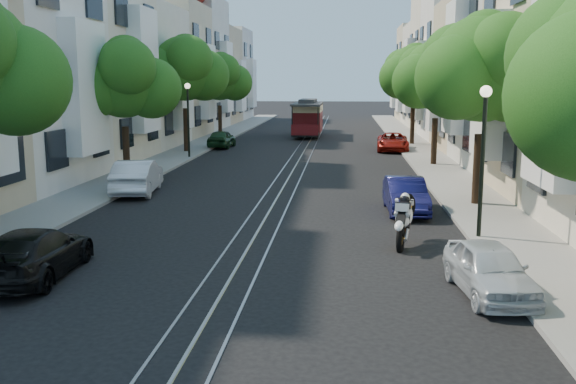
% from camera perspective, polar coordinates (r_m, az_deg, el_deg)
% --- Properties ---
extents(ground, '(200.00, 200.00, 0.00)m').
position_cam_1_polar(ground, '(42.15, 1.55, 3.85)').
color(ground, black).
rests_on(ground, ground).
extents(sidewalk_east, '(2.50, 80.00, 0.12)m').
position_cam_1_polar(sidewalk_east, '(42.33, 11.42, 3.77)').
color(sidewalk_east, gray).
rests_on(sidewalk_east, ground).
extents(sidewalk_west, '(2.50, 80.00, 0.12)m').
position_cam_1_polar(sidewalk_west, '(43.18, -8.12, 3.98)').
color(sidewalk_west, gray).
rests_on(sidewalk_west, ground).
extents(rail_left, '(0.06, 80.00, 0.02)m').
position_cam_1_polar(rail_left, '(42.18, 0.81, 3.87)').
color(rail_left, gray).
rests_on(rail_left, ground).
extents(rail_slot, '(0.06, 80.00, 0.02)m').
position_cam_1_polar(rail_slot, '(42.14, 1.55, 3.87)').
color(rail_slot, gray).
rests_on(rail_slot, ground).
extents(rail_right, '(0.06, 80.00, 0.02)m').
position_cam_1_polar(rail_right, '(42.11, 2.30, 3.86)').
color(rail_right, gray).
rests_on(rail_right, ground).
extents(lane_line, '(0.08, 80.00, 0.01)m').
position_cam_1_polar(lane_line, '(42.14, 1.55, 3.86)').
color(lane_line, tan).
rests_on(lane_line, ground).
extents(townhouses_east, '(7.75, 72.00, 12.00)m').
position_cam_1_polar(townhouses_east, '(42.80, 17.93, 10.43)').
color(townhouses_east, beige).
rests_on(townhouses_east, ground).
extents(townhouses_west, '(7.75, 72.00, 11.76)m').
position_cam_1_polar(townhouses_west, '(44.16, -14.25, 10.44)').
color(townhouses_west, silver).
rests_on(townhouses_west, ground).
extents(tree_e_b, '(4.93, 4.08, 6.68)m').
position_cam_1_polar(tree_e_b, '(23.31, 17.04, 10.25)').
color(tree_e_b, black).
rests_on(tree_e_b, ground).
extents(tree_e_c, '(4.84, 3.99, 6.52)m').
position_cam_1_polar(tree_e_c, '(34.15, 13.19, 9.93)').
color(tree_e_c, black).
rests_on(tree_e_c, ground).
extents(tree_e_d, '(5.01, 4.16, 6.85)m').
position_cam_1_polar(tree_e_d, '(45.07, 11.22, 10.26)').
color(tree_e_d, black).
rests_on(tree_e_d, ground).
extents(tree_w_b, '(4.72, 3.87, 6.27)m').
position_cam_1_polar(tree_w_b, '(29.44, -14.34, 9.55)').
color(tree_w_b, black).
rests_on(tree_w_b, ground).
extents(tree_w_c, '(5.13, 4.28, 7.09)m').
position_cam_1_polar(tree_w_c, '(40.00, -9.13, 10.69)').
color(tree_w_c, black).
rests_on(tree_w_c, ground).
extents(tree_w_d, '(4.84, 3.99, 6.52)m').
position_cam_1_polar(tree_w_d, '(50.74, -6.06, 10.02)').
color(tree_w_d, black).
rests_on(tree_w_d, ground).
extents(lamp_east, '(0.32, 0.32, 4.16)m').
position_cam_1_polar(lamp_east, '(18.31, 16.99, 4.55)').
color(lamp_east, black).
rests_on(lamp_east, ground).
extents(lamp_west, '(0.32, 0.32, 4.16)m').
position_cam_1_polar(lamp_west, '(36.94, -8.88, 7.32)').
color(lamp_west, black).
rests_on(lamp_west, ground).
extents(sportbike_rider, '(0.77, 2.04, 1.44)m').
position_cam_1_polar(sportbike_rider, '(17.50, 10.24, -2.18)').
color(sportbike_rider, black).
rests_on(sportbike_rider, ground).
extents(cable_car, '(2.29, 7.08, 2.71)m').
position_cam_1_polar(cable_car, '(51.40, 1.79, 6.73)').
color(cable_car, black).
rests_on(cable_car, ground).
extents(parked_car_e_near, '(1.66, 3.37, 1.11)m').
position_cam_1_polar(parked_car_e_near, '(14.01, 17.48, -6.56)').
color(parked_car_e_near, silver).
rests_on(parked_car_e_near, ground).
extents(parked_car_e_mid, '(1.37, 3.62, 1.18)m').
position_cam_1_polar(parked_car_e_mid, '(21.97, 10.41, -0.30)').
color(parked_car_e_mid, '#0C0D3E').
rests_on(parked_car_e_mid, ground).
extents(parked_car_e_far, '(2.14, 4.27, 1.16)m').
position_cam_1_polar(parked_car_e_far, '(41.28, 9.29, 4.41)').
color(parked_car_e_far, maroon).
rests_on(parked_car_e_far, ground).
extents(parked_car_w_near, '(1.80, 4.04, 1.15)m').
position_cam_1_polar(parked_car_w_near, '(15.57, -21.60, -5.07)').
color(parked_car_w_near, black).
rests_on(parked_car_w_near, ground).
extents(parked_car_w_mid, '(1.95, 4.24, 1.35)m').
position_cam_1_polar(parked_car_w_mid, '(25.97, -13.25, 1.34)').
color(parked_car_w_mid, silver).
rests_on(parked_car_w_mid, ground).
extents(parked_car_w_far, '(1.52, 3.55, 1.19)m').
position_cam_1_polar(parked_car_w_far, '(42.99, -5.92, 4.72)').
color(parked_car_w_far, '#16371B').
rests_on(parked_car_w_far, ground).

